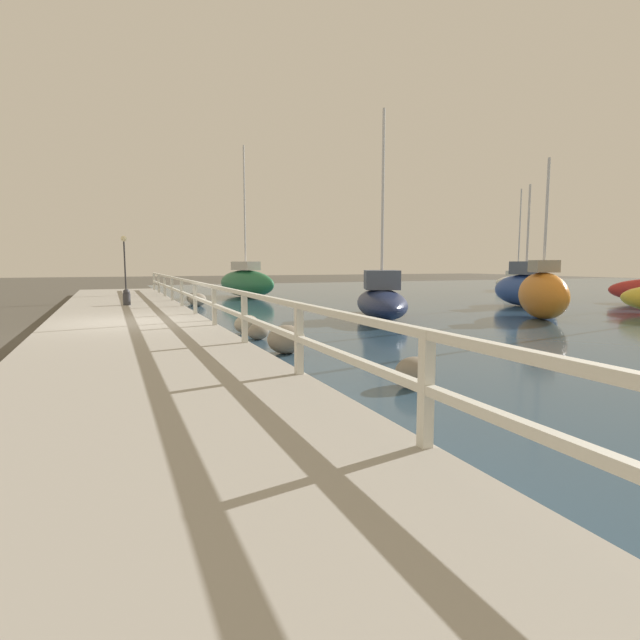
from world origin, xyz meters
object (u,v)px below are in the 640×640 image
object	(u,v)px
dock_lamp	(124,251)
sailboat_white	(517,282)
sailboat_green	(246,282)
mooring_bollard	(127,297)
sailboat_blue	(525,288)
sailboat_navy	(381,301)
sailboat_orange	(542,294)

from	to	relation	value
dock_lamp	sailboat_white	xyz separation A→B (m)	(24.08, 0.08, -1.84)
sailboat_white	sailboat_green	size ratio (longest dim) A/B	0.83
mooring_bollard	sailboat_green	distance (m)	9.48
mooring_bollard	sailboat_blue	bearing A→B (deg)	-11.43
mooring_bollard	sailboat_white	xyz separation A→B (m)	(24.24, 6.04, -0.04)
mooring_bollard	sailboat_blue	xyz separation A→B (m)	(15.66, -3.17, 0.16)
sailboat_green	sailboat_navy	bearing A→B (deg)	-99.41
sailboat_white	sailboat_blue	world-z (taller)	sailboat_white
dock_lamp	sailboat_white	world-z (taller)	sailboat_white
sailboat_blue	sailboat_orange	bearing A→B (deg)	-134.37
sailboat_white	sailboat_blue	size ratio (longest dim) A/B	1.30
sailboat_navy	sailboat_white	bearing A→B (deg)	57.64
mooring_bollard	sailboat_navy	size ratio (longest dim) A/B	0.09
sailboat_navy	sailboat_green	size ratio (longest dim) A/B	0.84
sailboat_navy	sailboat_green	xyz separation A→B (m)	(-1.49, 12.00, 0.23)
sailboat_green	sailboat_orange	world-z (taller)	sailboat_green
sailboat_white	sailboat_orange	xyz separation A→B (m)	(-11.80, -13.14, 0.26)
mooring_bollard	sailboat_green	bearing A→B (deg)	48.93
mooring_bollard	sailboat_blue	world-z (taller)	sailboat_blue
sailboat_white	sailboat_green	world-z (taller)	sailboat_green
dock_lamp	sailboat_orange	distance (m)	18.00
sailboat_green	sailboat_blue	distance (m)	13.98
dock_lamp	sailboat_navy	xyz separation A→B (m)	(7.57, -10.81, -1.82)
mooring_bollard	sailboat_orange	xyz separation A→B (m)	(12.44, -7.10, 0.22)
mooring_bollard	sailboat_blue	size ratio (longest dim) A/B	0.12
mooring_bollard	dock_lamp	bearing A→B (deg)	88.55
sailboat_white	sailboat_orange	distance (m)	17.66
sailboat_navy	sailboat_blue	bearing A→B (deg)	36.22
sailboat_orange	sailboat_blue	bearing A→B (deg)	74.22
sailboat_blue	mooring_bollard	bearing A→B (deg)	163.60
dock_lamp	sailboat_white	bearing A→B (deg)	0.19
dock_lamp	sailboat_white	distance (m)	24.15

